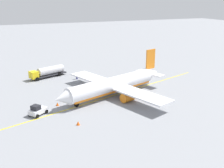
{
  "coord_description": "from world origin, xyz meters",
  "views": [
    {
      "loc": [
        24.24,
        56.28,
        22.46
      ],
      "look_at": [
        0.0,
        0.0,
        3.0
      ],
      "focal_mm": 43.57,
      "sensor_mm": 36.0,
      "label": 1
    }
  ],
  "objects_px": {
    "airplane": "(114,85)",
    "safety_cone_wingtip": "(78,123)",
    "pushback_tug": "(37,110)",
    "refueling_worker": "(77,76)",
    "safety_cone_nose": "(57,104)",
    "fuel_tanker": "(48,72)"
  },
  "relations": [
    {
      "from": "safety_cone_wingtip",
      "to": "pushback_tug",
      "type": "bearing_deg",
      "value": -50.88
    },
    {
      "from": "airplane",
      "to": "pushback_tug",
      "type": "distance_m",
      "value": 19.19
    },
    {
      "from": "pushback_tug",
      "to": "refueling_worker",
      "type": "bearing_deg",
      "value": -123.85
    },
    {
      "from": "airplane",
      "to": "pushback_tug",
      "type": "relative_size",
      "value": 7.68
    },
    {
      "from": "pushback_tug",
      "to": "refueling_worker",
      "type": "xyz_separation_m",
      "value": [
        -14.36,
        -21.4,
        -0.19
      ]
    },
    {
      "from": "airplane",
      "to": "safety_cone_wingtip",
      "type": "relative_size",
      "value": 41.99
    },
    {
      "from": "airplane",
      "to": "safety_cone_nose",
      "type": "bearing_deg",
      "value": 4.44
    },
    {
      "from": "airplane",
      "to": "safety_cone_nose",
      "type": "distance_m",
      "value": 14.09
    },
    {
      "from": "fuel_tanker",
      "to": "refueling_worker",
      "type": "height_order",
      "value": "fuel_tanker"
    },
    {
      "from": "pushback_tug",
      "to": "safety_cone_nose",
      "type": "height_order",
      "value": "pushback_tug"
    },
    {
      "from": "safety_cone_wingtip",
      "to": "refueling_worker",
      "type": "bearing_deg",
      "value": -105.8
    },
    {
      "from": "pushback_tug",
      "to": "safety_cone_wingtip",
      "type": "bearing_deg",
      "value": 129.12
    },
    {
      "from": "pushback_tug",
      "to": "safety_cone_nose",
      "type": "xyz_separation_m",
      "value": [
        -4.72,
        -3.4,
        -0.64
      ]
    },
    {
      "from": "pushback_tug",
      "to": "safety_cone_wingtip",
      "type": "height_order",
      "value": "pushback_tug"
    },
    {
      "from": "airplane",
      "to": "safety_cone_wingtip",
      "type": "xyz_separation_m",
      "value": [
        12.43,
        12.05,
        -2.26
      ]
    },
    {
      "from": "safety_cone_nose",
      "to": "safety_cone_wingtip",
      "type": "height_order",
      "value": "safety_cone_wingtip"
    },
    {
      "from": "airplane",
      "to": "safety_cone_nose",
      "type": "relative_size",
      "value": 42.51
    },
    {
      "from": "fuel_tanker",
      "to": "safety_cone_wingtip",
      "type": "relative_size",
      "value": 15.31
    },
    {
      "from": "airplane",
      "to": "pushback_tug",
      "type": "height_order",
      "value": "airplane"
    },
    {
      "from": "pushback_tug",
      "to": "airplane",
      "type": "bearing_deg",
      "value": -166.45
    },
    {
      "from": "airplane",
      "to": "refueling_worker",
      "type": "distance_m",
      "value": 17.54
    },
    {
      "from": "safety_cone_nose",
      "to": "fuel_tanker",
      "type": "bearing_deg",
      "value": -95.73
    }
  ]
}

